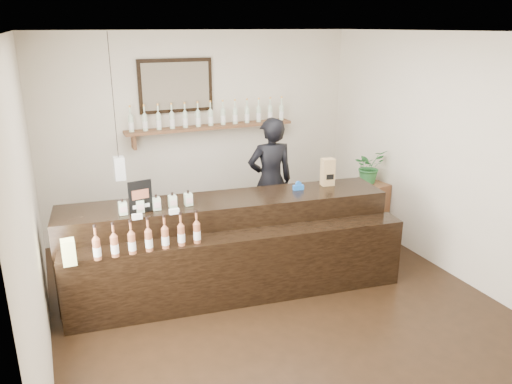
% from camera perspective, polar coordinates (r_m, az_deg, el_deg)
% --- Properties ---
extents(ground, '(5.00, 5.00, 0.00)m').
position_cam_1_polar(ground, '(5.52, 2.23, -12.66)').
color(ground, black).
rests_on(ground, ground).
extents(room_shell, '(5.00, 5.00, 5.00)m').
position_cam_1_polar(room_shell, '(4.86, 2.48, 4.79)').
color(room_shell, beige).
rests_on(room_shell, ground).
extents(back_wall_decor, '(2.66, 0.96, 1.69)m').
position_cam_1_polar(back_wall_decor, '(6.98, -7.17, 9.29)').
color(back_wall_decor, brown).
rests_on(back_wall_decor, ground).
extents(counter, '(3.70, 1.38, 1.19)m').
position_cam_1_polar(counter, '(5.65, -2.99, -6.38)').
color(counter, black).
rests_on(counter, ground).
extents(promo_sign, '(0.24, 0.06, 0.34)m').
position_cam_1_polar(promo_sign, '(5.23, -13.08, -0.54)').
color(promo_sign, black).
rests_on(promo_sign, counter).
extents(paper_bag, '(0.16, 0.13, 0.33)m').
position_cam_1_polar(paper_bag, '(6.04, 8.20, 2.27)').
color(paper_bag, '#A37D4E').
rests_on(paper_bag, counter).
extents(tape_dispenser, '(0.13, 0.06, 0.11)m').
position_cam_1_polar(tape_dispenser, '(5.86, 4.86, 0.63)').
color(tape_dispenser, blue).
rests_on(tape_dispenser, counter).
extents(side_cabinet, '(0.47, 0.59, 0.77)m').
position_cam_1_polar(side_cabinet, '(7.25, 12.45, -1.85)').
color(side_cabinet, brown).
rests_on(side_cabinet, ground).
extents(potted_plant, '(0.47, 0.43, 0.46)m').
position_cam_1_polar(potted_plant, '(7.06, 12.80, 2.87)').
color(potted_plant, '#2C6F33').
rests_on(potted_plant, side_cabinet).
extents(shopkeeper, '(0.75, 0.53, 1.96)m').
position_cam_1_polar(shopkeeper, '(6.67, 1.67, 2.17)').
color(shopkeeper, black).
rests_on(shopkeeper, ground).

